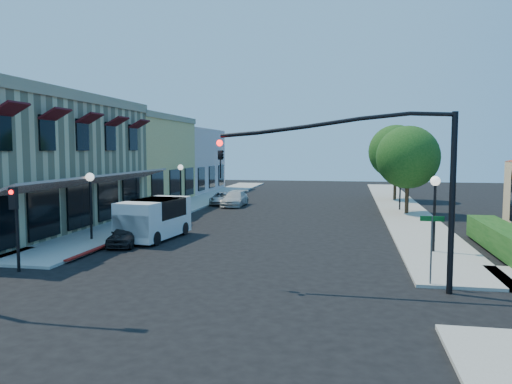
% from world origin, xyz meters
% --- Properties ---
extents(ground, '(120.00, 120.00, 0.00)m').
position_xyz_m(ground, '(0.00, 0.00, 0.00)').
color(ground, black).
rests_on(ground, ground).
extents(sidewalk_left, '(3.50, 50.00, 0.12)m').
position_xyz_m(sidewalk_left, '(-8.75, 27.00, 0.06)').
color(sidewalk_left, '#9C998E').
rests_on(sidewalk_left, ground).
extents(sidewalk_right, '(3.50, 50.00, 0.12)m').
position_xyz_m(sidewalk_right, '(8.75, 27.00, 0.06)').
color(sidewalk_right, '#9C998E').
rests_on(sidewalk_right, ground).
extents(curb_red_strip, '(0.25, 10.00, 0.06)m').
position_xyz_m(curb_red_strip, '(-6.90, 8.00, 0.00)').
color(curb_red_strip, maroon).
rests_on(curb_red_strip, ground).
extents(corner_brick_building, '(11.77, 18.20, 8.10)m').
position_xyz_m(corner_brick_building, '(-15.45, 11.00, 4.01)').
color(corner_brick_building, '#CABC88').
rests_on(corner_brick_building, ground).
extents(yellow_stucco_building, '(10.00, 12.00, 7.60)m').
position_xyz_m(yellow_stucco_building, '(-15.50, 26.00, 3.80)').
color(yellow_stucco_building, tan).
rests_on(yellow_stucco_building, ground).
extents(pink_stucco_building, '(10.00, 12.00, 7.00)m').
position_xyz_m(pink_stucco_building, '(-15.50, 38.00, 3.50)').
color(pink_stucco_building, beige).
rests_on(pink_stucco_building, ground).
extents(hedge, '(1.40, 8.00, 1.10)m').
position_xyz_m(hedge, '(11.70, 9.00, 0.00)').
color(hedge, '#134112').
rests_on(hedge, ground).
extents(street_tree_a, '(4.56, 4.56, 6.48)m').
position_xyz_m(street_tree_a, '(8.80, 22.00, 4.19)').
color(street_tree_a, '#342515').
rests_on(street_tree_a, ground).
extents(street_tree_b, '(4.94, 4.94, 7.02)m').
position_xyz_m(street_tree_b, '(8.80, 32.00, 4.54)').
color(street_tree_b, '#342515').
rests_on(street_tree_b, ground).
extents(signal_mast_arm, '(8.01, 0.39, 6.00)m').
position_xyz_m(signal_mast_arm, '(5.86, 1.50, 4.09)').
color(signal_mast_arm, black).
rests_on(signal_mast_arm, ground).
extents(secondary_signal, '(0.28, 0.42, 3.32)m').
position_xyz_m(secondary_signal, '(-8.00, 1.41, 2.32)').
color(secondary_signal, black).
rests_on(secondary_signal, ground).
extents(street_name_sign, '(0.80, 0.06, 2.50)m').
position_xyz_m(street_name_sign, '(7.50, 2.20, 1.70)').
color(street_name_sign, '#595B5E').
rests_on(street_name_sign, ground).
extents(lamppost_left_near, '(0.44, 0.44, 3.57)m').
position_xyz_m(lamppost_left_near, '(-8.50, 8.00, 2.74)').
color(lamppost_left_near, black).
rests_on(lamppost_left_near, ground).
extents(lamppost_left_far, '(0.44, 0.44, 3.57)m').
position_xyz_m(lamppost_left_far, '(-8.50, 22.00, 2.74)').
color(lamppost_left_far, black).
rests_on(lamppost_left_far, ground).
extents(lamppost_right_near, '(0.44, 0.44, 3.57)m').
position_xyz_m(lamppost_right_near, '(8.50, 8.00, 2.74)').
color(lamppost_right_near, black).
rests_on(lamppost_right_near, ground).
extents(lamppost_right_far, '(0.44, 0.44, 3.57)m').
position_xyz_m(lamppost_right_far, '(8.50, 24.00, 2.74)').
color(lamppost_right_far, black).
rests_on(lamppost_right_far, ground).
extents(white_van, '(2.60, 4.99, 2.12)m').
position_xyz_m(white_van, '(-5.51, 9.14, 1.23)').
color(white_van, silver).
rests_on(white_van, ground).
extents(parked_car_a, '(1.65, 3.33, 1.09)m').
position_xyz_m(parked_car_a, '(-6.20, 7.30, 0.55)').
color(parked_car_a, black).
rests_on(parked_car_a, ground).
extents(parked_car_b, '(1.49, 3.48, 1.12)m').
position_xyz_m(parked_car_b, '(-6.20, 13.00, 0.56)').
color(parked_car_b, gray).
rests_on(parked_car_b, ground).
extents(parked_car_c, '(1.76, 4.28, 1.24)m').
position_xyz_m(parked_car_c, '(-4.80, 25.00, 0.62)').
color(parked_car_c, silver).
rests_on(parked_car_c, ground).
extents(parked_car_d, '(2.16, 3.98, 1.06)m').
position_xyz_m(parked_car_d, '(-6.20, 26.00, 0.53)').
color(parked_car_d, '#96979A').
rests_on(parked_car_d, ground).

